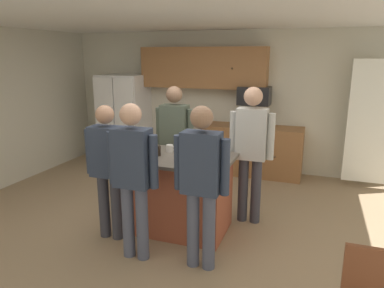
{
  "coord_description": "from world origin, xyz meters",
  "views": [
    {
      "loc": [
        1.68,
        -3.85,
        2.16
      ],
      "look_at": [
        0.2,
        0.3,
        1.05
      ],
      "focal_mm": 33.25,
      "sensor_mm": 36.0,
      "label": 1
    }
  ],
  "objects": [
    {
      "name": "refrigerator",
      "position": [
        -2.0,
        2.38,
        0.89
      ],
      "size": [
        0.89,
        0.76,
        1.78
      ],
      "color": "white",
      "rests_on": "ground"
    },
    {
      "name": "mug_ceramic_white",
      "position": [
        -0.04,
        0.15,
        1.01
      ],
      "size": [
        0.13,
        0.09,
        0.09
      ],
      "color": "white",
      "rests_on": "kitchen_island"
    },
    {
      "name": "person_guest_by_door",
      "position": [
        0.66,
        -0.7,
        0.98
      ],
      "size": [
        0.57,
        0.22,
        1.7
      ],
      "rotation": [
        0.0,
        0.0,
        2.15
      ],
      "color": "#4C5166",
      "rests_on": "ground"
    },
    {
      "name": "person_guest_left",
      "position": [
        -0.21,
        0.72,
        1.01
      ],
      "size": [
        0.57,
        0.23,
        1.74
      ],
      "rotation": [
        0.0,
        0.0,
        -1.05
      ],
      "color": "tan",
      "rests_on": "ground"
    },
    {
      "name": "tumbler_amber",
      "position": [
        0.28,
        0.27,
        1.02
      ],
      "size": [
        0.07,
        0.07,
        0.13
      ],
      "color": "black",
      "rests_on": "kitchen_island"
    },
    {
      "name": "cabinet_run_lower",
      "position": [
        0.6,
        2.48,
        0.45
      ],
      "size": [
        1.8,
        0.63,
        0.9
      ],
      "color": "#936038",
      "rests_on": "ground"
    },
    {
      "name": "mug_blue_stoneware",
      "position": [
        0.65,
        -0.09,
        1.01
      ],
      "size": [
        0.13,
        0.08,
        0.11
      ],
      "color": "#4C6B99",
      "rests_on": "kitchen_island"
    },
    {
      "name": "floor",
      "position": [
        0.0,
        0.0,
        0.0
      ],
      "size": [
        7.04,
        7.04,
        0.0
      ],
      "primitive_type": "plane",
      "color": "#937A5B",
      "rests_on": "ground"
    },
    {
      "name": "serving_tray",
      "position": [
        0.34,
        0.07,
        0.98
      ],
      "size": [
        0.44,
        0.3,
        0.04
      ],
      "color": "#B7B7BC",
      "rests_on": "kitchen_island"
    },
    {
      "name": "kitchen_island",
      "position": [
        0.2,
        -0.0,
        0.49
      ],
      "size": [
        1.19,
        0.89,
        0.96
      ],
      "color": "#9E4C33",
      "rests_on": "ground"
    },
    {
      "name": "back_wall",
      "position": [
        0.0,
        2.8,
        1.3
      ],
      "size": [
        6.4,
        0.1,
        2.6
      ],
      "primitive_type": "cube",
      "color": "beige",
      "rests_on": "ground"
    },
    {
      "name": "glass_short_whisky",
      "position": [
        0.3,
        -0.22,
        1.04
      ],
      "size": [
        0.07,
        0.07,
        0.17
      ],
      "color": "black",
      "rests_on": "kitchen_island"
    },
    {
      "name": "person_guest_right",
      "position": [
        -0.56,
        -0.47,
        0.93
      ],
      "size": [
        0.57,
        0.22,
        1.62
      ],
      "rotation": [
        0.0,
        0.0,
        0.55
      ],
      "color": "#383842",
      "rests_on": "ground"
    },
    {
      "name": "person_elder_center",
      "position": [
        0.93,
        0.51,
        1.04
      ],
      "size": [
        0.57,
        0.23,
        1.78
      ],
      "rotation": [
        0.0,
        0.0,
        -2.52
      ],
      "color": "#383842",
      "rests_on": "ground"
    },
    {
      "name": "microwave_over_range",
      "position": [
        0.6,
        2.5,
        1.45
      ],
      "size": [
        0.56,
        0.4,
        0.32
      ],
      "primitive_type": "cube",
      "color": "black"
    },
    {
      "name": "ceiling",
      "position": [
        0.0,
        0.0,
        2.6
      ],
      "size": [
        7.04,
        7.04,
        0.0
      ],
      "primitive_type": "plane",
      "color": "white"
    },
    {
      "name": "person_host_foreground",
      "position": [
        -0.07,
        -0.77,
        0.98
      ],
      "size": [
        0.57,
        0.22,
        1.69
      ],
      "rotation": [
        0.0,
        0.0,
        1.23
      ],
      "color": "#4C5166",
      "rests_on": "ground"
    },
    {
      "name": "glass_stout_tall",
      "position": [
        -0.11,
        -0.05,
        1.02
      ],
      "size": [
        0.07,
        0.07,
        0.12
      ],
      "color": "black",
      "rests_on": "kitchen_island"
    },
    {
      "name": "glass_pilsner",
      "position": [
        0.64,
        0.12,
        1.04
      ],
      "size": [
        0.07,
        0.07,
        0.15
      ],
      "color": "black",
      "rests_on": "kitchen_island"
    },
    {
      "name": "cabinet_run_upper",
      "position": [
        -0.4,
        2.6,
        1.93
      ],
      "size": [
        2.4,
        0.38,
        0.75
      ],
      "color": "#936038"
    },
    {
      "name": "french_door_window_panel",
      "position": [
        2.6,
        2.4,
        1.1
      ],
      "size": [
        0.9,
        0.06,
        2.0
      ],
      "primitive_type": "cube",
      "color": "white",
      "rests_on": "ground"
    }
  ]
}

